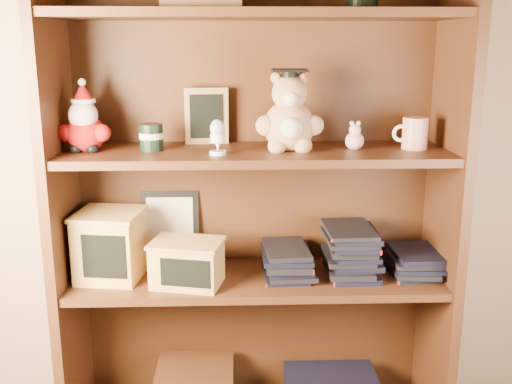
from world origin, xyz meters
TOP-DOWN VIEW (x-y plane):
  - bookcase at (0.10, 1.36)m, footprint 1.20×0.35m
  - shelf_lower at (0.10, 1.30)m, footprint 1.14×0.33m
  - shelf_upper at (0.10, 1.30)m, footprint 1.14×0.33m
  - santa_plush at (-0.40, 1.30)m, footprint 0.15×0.11m
  - teachers_tin at (-0.21, 1.30)m, footprint 0.07×0.07m
  - chalkboard_plaque at (-0.05, 1.42)m, footprint 0.14×0.08m
  - egg_cup at (-0.01, 1.23)m, footprint 0.05×0.05m
  - grad_teddy_bear at (0.20, 1.30)m, footprint 0.20×0.17m
  - pink_figurine at (0.39, 1.30)m, footprint 0.06×0.06m
  - teacher_mug at (0.57, 1.30)m, footprint 0.11×0.08m
  - certificate_frame at (-0.18, 1.44)m, footprint 0.19×0.05m
  - treats_box at (-0.35, 1.30)m, footprint 0.22×0.22m
  - pencils_box at (-0.11, 1.24)m, footprint 0.24×0.19m
  - book_stack_left at (0.20, 1.30)m, footprint 0.14×0.20m
  - book_stack_mid at (0.39, 1.30)m, footprint 0.14×0.20m
  - book_stack_right at (0.60, 1.30)m, footprint 0.14×0.20m

SIDE VIEW (x-z plane):
  - shelf_lower at x=0.10m, z-range 0.53..0.55m
  - book_stack_right at x=0.60m, z-range 0.55..0.63m
  - book_stack_left at x=0.20m, z-range 0.55..0.65m
  - pencils_box at x=-0.11m, z-range 0.55..0.69m
  - book_stack_mid at x=0.39m, z-range 0.55..0.71m
  - treats_box at x=-0.35m, z-range 0.55..0.76m
  - certificate_frame at x=-0.18m, z-range 0.55..0.79m
  - bookcase at x=0.10m, z-range -0.02..1.58m
  - shelf_upper at x=0.10m, z-range 0.93..0.95m
  - pink_figurine at x=0.39m, z-range 0.94..1.03m
  - teachers_tin at x=-0.21m, z-range 0.95..1.03m
  - teacher_mug at x=0.57m, z-range 0.95..1.04m
  - egg_cup at x=-0.01m, z-range 0.95..1.06m
  - santa_plush at x=-0.40m, z-range 0.92..1.14m
  - chalkboard_plaque at x=-0.05m, z-range 0.95..1.12m
  - grad_teddy_bear at x=0.20m, z-range 0.92..1.16m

